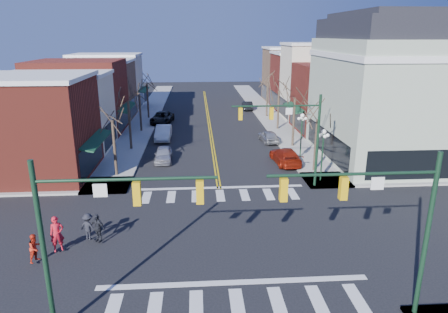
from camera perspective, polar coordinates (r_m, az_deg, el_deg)
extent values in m
plane|color=black|center=(23.92, 0.38, -11.31)|extent=(160.00, 160.00, 0.00)
cube|color=#9E9B93|center=(43.11, -13.35, 1.40)|extent=(3.50, 70.00, 0.15)
cube|color=#9E9B93|center=(43.76, 9.88, 1.84)|extent=(3.50, 70.00, 0.15)
cube|color=maroon|center=(36.32, -26.40, 3.56)|extent=(10.00, 8.50, 8.00)
cube|color=beige|center=(43.48, -22.63, 5.65)|extent=(10.00, 7.00, 7.50)
cube|color=maroon|center=(50.94, -19.94, 8.01)|extent=(10.00, 9.00, 8.50)
cube|color=#8C684D|center=(58.89, -17.78, 8.96)|extent=(10.00, 7.50, 7.80)
cube|color=beige|center=(66.37, -16.26, 10.09)|extent=(10.00, 8.00, 8.20)
cube|color=maroon|center=(50.31, 16.13, 7.97)|extent=(10.00, 8.50, 8.00)
cube|color=beige|center=(57.47, 13.62, 10.22)|extent=(10.00, 7.00, 10.00)
cube|color=maroon|center=(64.70, 11.60, 10.39)|extent=(10.00, 8.00, 8.50)
cube|color=#8C684D|center=(72.38, 9.94, 11.35)|extent=(10.00, 8.00, 9.00)
cube|color=#A5B39B|center=(40.27, 23.02, 7.33)|extent=(12.00, 14.00, 11.00)
cube|color=white|center=(39.88, 23.71, 13.13)|extent=(12.25, 14.25, 0.50)
cube|color=black|center=(39.85, 24.12, 16.41)|extent=(11.40, 13.40, 1.80)
cube|color=black|center=(39.88, 24.32, 17.98)|extent=(9.80, 11.80, 0.60)
cylinder|color=#14331E|center=(16.69, -24.34, -12.32)|extent=(0.20, 0.20, 7.20)
cylinder|color=#14331E|center=(14.69, -13.71, -3.19)|extent=(6.50, 0.12, 0.12)
cube|color=gold|center=(14.83, -12.32, -5.18)|extent=(0.28, 0.28, 0.90)
cube|color=gold|center=(14.67, -3.47, -5.05)|extent=(0.28, 0.28, 0.90)
cylinder|color=#14331E|center=(18.05, 26.94, -10.41)|extent=(0.20, 0.20, 7.20)
cylinder|color=#14331E|center=(15.57, 17.98, -2.40)|extent=(6.50, 0.12, 0.12)
cube|color=gold|center=(15.64, 16.69, -4.34)|extent=(0.28, 0.28, 0.90)
cube|color=gold|center=(15.00, 8.50, -4.70)|extent=(0.28, 0.28, 0.90)
cylinder|color=#14331E|center=(30.78, 13.21, 1.98)|extent=(0.20, 0.20, 7.20)
cylinder|color=#14331E|center=(29.39, 7.46, 7.18)|extent=(6.50, 0.12, 0.12)
cube|color=gold|center=(29.43, 6.79, 6.13)|extent=(0.28, 0.28, 0.90)
cube|color=gold|center=(29.09, 2.36, 6.11)|extent=(0.28, 0.28, 0.90)
cylinder|color=#14331E|center=(32.46, 13.81, -0.23)|extent=(0.12, 0.12, 4.00)
sphere|color=white|center=(31.90, 14.09, 3.46)|extent=(0.36, 0.36, 0.36)
cylinder|color=#14331E|center=(38.46, 10.96, 2.64)|extent=(0.12, 0.12, 4.00)
sphere|color=white|center=(37.99, 11.14, 5.78)|extent=(0.36, 0.36, 0.36)
cylinder|color=#382B21|center=(33.92, -15.36, 1.07)|extent=(0.24, 0.24, 4.76)
cylinder|color=#382B21|center=(41.52, -13.31, 4.29)|extent=(0.24, 0.24, 5.04)
cylinder|color=#382B21|center=(49.32, -11.86, 6.06)|extent=(0.24, 0.24, 4.55)
cylinder|color=#382B21|center=(57.10, -10.83, 7.76)|extent=(0.24, 0.24, 4.90)
cylinder|color=#382B21|center=(34.72, 12.95, 1.49)|extent=(0.24, 0.24, 4.62)
cylinder|color=#382B21|center=(42.15, 9.91, 4.78)|extent=(0.24, 0.24, 5.18)
cylinder|color=#382B21|center=(49.83, 7.75, 6.54)|extent=(0.24, 0.24, 4.83)
cylinder|color=#382B21|center=(57.57, 6.17, 8.07)|extent=(0.24, 0.24, 4.97)
imported|color=#BCBCC1|center=(37.58, -8.66, 0.31)|extent=(1.66, 3.95, 1.34)
imported|color=silver|center=(45.43, -8.66, 3.38)|extent=(1.67, 4.74, 1.56)
imported|color=black|center=(53.88, -8.82, 5.50)|extent=(3.09, 5.72, 1.52)
imported|color=maroon|center=(36.86, 8.77, 0.06)|extent=(2.38, 5.11, 1.45)
imported|color=#A4A4A8|center=(44.08, 6.38, 2.90)|extent=(2.03, 4.08, 1.34)
imported|color=black|center=(63.32, 3.34, 7.29)|extent=(1.42, 4.04, 1.33)
imported|color=red|center=(23.51, -22.75, -10.16)|extent=(0.85, 0.73, 1.98)
imported|color=red|center=(23.05, -25.37, -11.71)|extent=(0.85, 0.92, 1.53)
imported|color=black|center=(23.78, -17.64, -9.69)|extent=(1.05, 0.83, 1.67)
imported|color=black|center=(24.20, -18.81, -9.45)|extent=(1.17, 0.94, 1.57)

